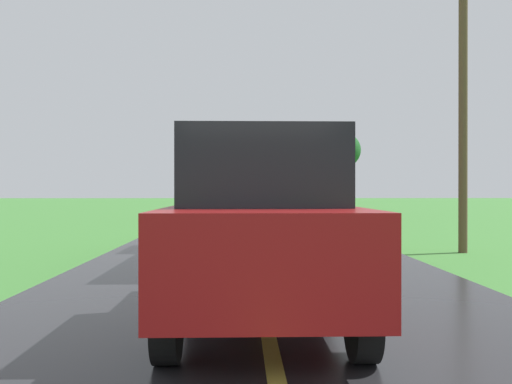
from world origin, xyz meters
name	(u,v)px	position (x,y,z in m)	size (l,w,h in m)	color
banana_truck_near	(252,189)	(-0.02, 11.95, 1.47)	(2.38, 5.82, 2.80)	#2D2D30
banana_truck_far	(249,190)	(0.13, 27.30, 1.46)	(2.38, 5.81, 2.80)	#2D2D30
utility_pole_roadside	(463,82)	(4.88, 12.33, 3.95)	(1.62, 0.20, 7.42)	brown
roadside_tree_near_left	(340,151)	(5.53, 31.70, 3.76)	(2.46, 2.46, 4.91)	#4C3823
following_car	(260,227)	(-0.06, 5.39, 1.07)	(1.74, 4.10, 1.92)	maroon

